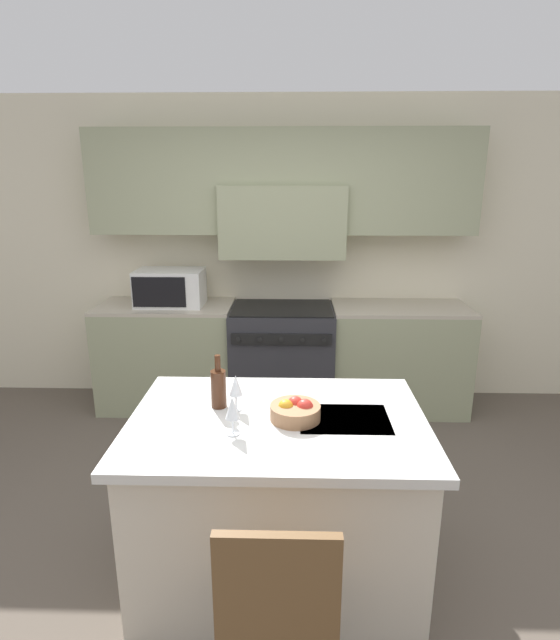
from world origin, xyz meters
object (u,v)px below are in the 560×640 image
(range_stove, at_px, (282,358))
(wine_bottle, at_px, (219,387))
(microwave, at_px, (170,287))
(wine_glass_near, at_px, (232,409))
(island_chair, at_px, (278,620))
(wine_glass_far, at_px, (236,386))
(fruit_bowl, at_px, (296,411))

(range_stove, xyz_separation_m, wine_bottle, (-0.28, -1.88, 0.53))
(microwave, distance_m, wine_bottle, 2.02)
(wine_glass_near, bearing_deg, island_chair, -71.24)
(island_chair, relative_size, wine_glass_far, 5.30)
(range_stove, xyz_separation_m, wine_glass_far, (-0.19, -1.91, 0.55))
(microwave, height_order, fruit_bowl, microwave)
(island_chair, distance_m, wine_glass_far, 1.05)
(microwave, height_order, island_chair, microwave)
(microwave, bearing_deg, fruit_bowl, -61.82)
(island_chair, bearing_deg, fruit_bowl, 85.88)
(island_chair, relative_size, wine_bottle, 3.53)
(wine_bottle, height_order, wine_glass_far, wine_bottle)
(wine_glass_far, bearing_deg, island_chair, -75.41)
(range_stove, distance_m, wine_glass_near, 2.23)
(island_chair, distance_m, fruit_bowl, 0.91)
(wine_bottle, bearing_deg, wine_glass_near, -69.66)
(microwave, relative_size, island_chair, 0.59)
(microwave, xyz_separation_m, island_chair, (1.02, -2.84, -0.55))
(island_chair, xyz_separation_m, wine_glass_far, (-0.24, 0.91, 0.47))
(range_stove, relative_size, wine_glass_far, 5.04)
(wine_glass_far, bearing_deg, wine_bottle, 161.91)
(wine_bottle, distance_m, wine_glass_far, 0.10)
(wine_glass_near, height_order, fruit_bowl, wine_glass_near)
(island_chair, distance_m, wine_glass_near, 0.84)
(wine_glass_far, bearing_deg, microwave, 112.20)
(range_stove, xyz_separation_m, microwave, (-0.97, 0.02, 0.63))
(wine_glass_far, height_order, fruit_bowl, wine_glass_far)
(microwave, relative_size, wine_glass_near, 3.10)
(wine_glass_near, bearing_deg, microwave, 110.15)
(range_stove, distance_m, island_chair, 2.82)
(wine_glass_near, bearing_deg, wine_glass_far, 92.94)
(island_chair, bearing_deg, wine_glass_far, 104.59)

